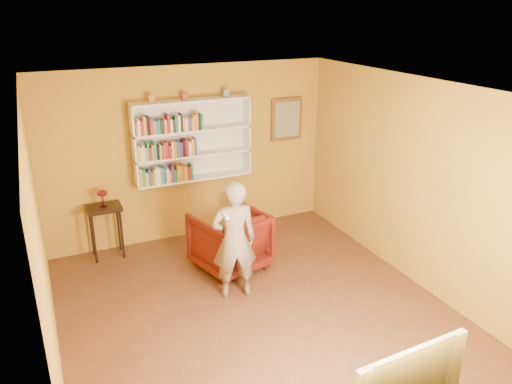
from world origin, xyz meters
TOP-DOWN VIEW (x-y plane):
  - room_shell at (0.00, 0.00)m, footprint 5.30×5.80m
  - bookshelf at (0.00, 2.41)m, footprint 1.80×0.29m
  - books_row_lower at (-0.46, 2.30)m, footprint 0.81×0.19m
  - books_row_middle at (-0.42, 2.30)m, footprint 0.88×0.19m
  - books_row_upper at (-0.37, 2.30)m, footprint 1.00×0.19m
  - ornament_left at (-0.58, 2.35)m, footprint 0.08×0.08m
  - ornament_centre at (-0.09, 2.35)m, footprint 0.08×0.08m
  - ornament_right at (0.55, 2.35)m, footprint 0.08×0.08m
  - framed_painting at (1.65, 2.46)m, footprint 0.55×0.05m
  - console_table at (-1.40, 2.25)m, footprint 0.49×0.37m
  - ruby_lustre at (-1.40, 2.25)m, footprint 0.16×0.16m
  - armchair at (0.12, 1.19)m, footprint 1.11×1.12m
  - person at (-0.09, 0.50)m, footprint 0.62×0.47m
  - game_remote at (-0.33, 0.16)m, footprint 0.04×0.15m
  - television at (0.22, -2.25)m, footprint 1.08×0.20m

SIDE VIEW (x-z plane):
  - armchair at x=0.12m, z-range 0.00..0.84m
  - console_table at x=-1.40m, z-range 0.26..1.06m
  - television at x=0.22m, z-range 0.46..1.08m
  - person at x=-0.09m, z-range 0.00..1.56m
  - ruby_lustre at x=-1.40m, z-range 0.86..1.10m
  - room_shell at x=0.00m, z-range -0.42..2.46m
  - books_row_lower at x=-0.46m, z-range 1.00..1.27m
  - game_remote at x=-0.33m, z-range 1.27..1.30m
  - books_row_middle at x=-0.42m, z-range 1.38..1.65m
  - bookshelf at x=0.00m, z-range 0.98..2.21m
  - framed_painting at x=1.65m, z-range 1.40..2.10m
  - books_row_upper at x=-0.37m, z-range 1.75..2.02m
  - ornament_centre at x=-0.09m, z-range 2.21..2.32m
  - ornament_left at x=-0.58m, z-range 2.21..2.32m
  - ornament_right at x=0.55m, z-range 2.21..2.33m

